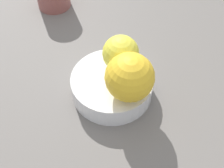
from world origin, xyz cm
name	(u,v)px	position (x,y,z in cm)	size (l,w,h in cm)	color
ground_plane	(112,95)	(0.00, 0.00, -1.00)	(110.00, 110.00, 2.00)	#66605B
fruit_bowl	(112,86)	(0.00, 0.00, 1.84)	(14.34, 14.34, 3.88)	white
orange_in_bowl_0	(130,77)	(-0.51, -4.10, 7.82)	(7.88, 7.88, 7.88)	yellow
orange_in_bowl_1	(121,53)	(3.14, 0.80, 7.03)	(6.29, 6.29, 6.29)	yellow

